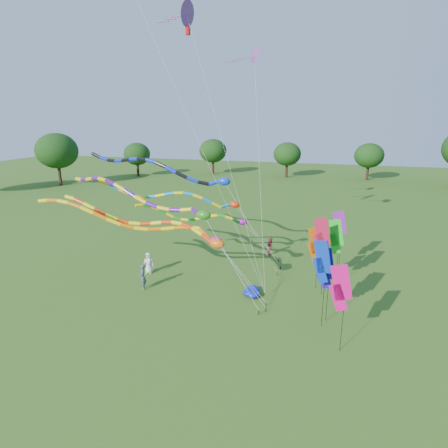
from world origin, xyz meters
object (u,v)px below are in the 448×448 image
(blue_nylon_heap, at_px, (255,294))
(person_a, at_px, (149,263))
(tube_kite_red, at_px, (158,225))
(person_c, at_px, (271,246))
(tube_kite_orange, at_px, (145,224))
(person_b, at_px, (143,277))

(blue_nylon_heap, distance_m, person_a, 8.64)
(tube_kite_red, height_order, person_a, tube_kite_red)
(tube_kite_red, bearing_deg, person_a, 138.61)
(tube_kite_red, bearing_deg, blue_nylon_heap, 13.78)
(person_c, bearing_deg, tube_kite_orange, 145.08)
(person_c, bearing_deg, tube_kite_red, 146.58)
(person_a, distance_m, person_c, 10.33)
(tube_kite_red, xyz_separation_m, person_b, (-1.31, -0.13, -3.70))
(tube_kite_red, relative_size, tube_kite_orange, 0.93)
(tube_kite_red, distance_m, person_a, 5.02)
(person_a, bearing_deg, tube_kite_red, -59.11)
(tube_kite_orange, bearing_deg, person_a, 115.84)
(person_a, relative_size, person_b, 0.90)
(tube_kite_red, bearing_deg, person_c, 62.39)
(blue_nylon_heap, distance_m, person_c, 8.00)
(tube_kite_orange, xyz_separation_m, blue_nylon_heap, (6.95, 1.30, -4.51))
(tube_kite_orange, relative_size, person_b, 8.56)
(person_a, bearing_deg, person_c, 26.63)
(blue_nylon_heap, height_order, person_c, person_c)
(blue_nylon_heap, xyz_separation_m, person_b, (-7.56, -0.94, 0.65))
(tube_kite_orange, relative_size, person_a, 9.47)
(tube_kite_red, distance_m, tube_kite_orange, 0.86)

